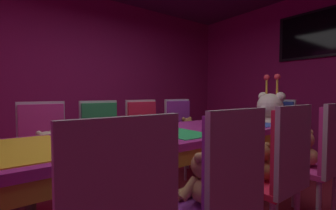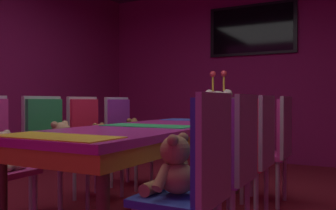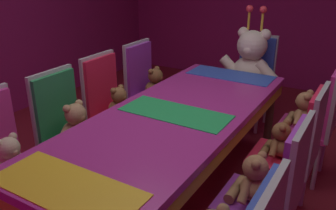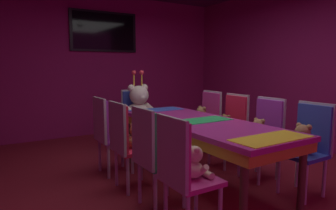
% 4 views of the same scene
% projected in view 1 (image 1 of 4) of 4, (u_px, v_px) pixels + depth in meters
% --- Properties ---
extents(wall_back, '(5.20, 0.12, 2.80)m').
position_uv_depth(wall_back, '(322.00, 73.00, 3.85)').
color(wall_back, '#8C1959').
rests_on(wall_back, ground_plane).
extents(wall_left, '(0.12, 6.40, 2.80)m').
position_uv_depth(wall_left, '(79.00, 74.00, 4.00)').
color(wall_left, '#8C1959').
rests_on(wall_left, ground_plane).
extents(banquet_table, '(0.90, 2.40, 0.75)m').
position_uv_depth(banquet_table, '(170.00, 141.00, 1.96)').
color(banquet_table, '#B22D8C').
rests_on(banquet_table, ground_plane).
extents(chair_left_0, '(0.42, 0.41, 0.98)m').
position_uv_depth(chair_left_0, '(43.00, 144.00, 2.13)').
color(chair_left_0, '#CC338C').
rests_on(chair_left_0, ground_plane).
extents(teddy_left_0, '(0.23, 0.29, 0.28)m').
position_uv_depth(teddy_left_0, '(46.00, 149.00, 2.02)').
color(teddy_left_0, beige).
rests_on(teddy_left_0, chair_left_0).
extents(chair_left_1, '(0.42, 0.41, 0.98)m').
position_uv_depth(chair_left_1, '(102.00, 137.00, 2.44)').
color(chair_left_1, '#268C4C').
rests_on(chair_left_1, ground_plane).
extents(teddy_left_1, '(0.26, 0.34, 0.32)m').
position_uv_depth(teddy_left_1, '(107.00, 140.00, 2.32)').
color(teddy_left_1, tan).
rests_on(teddy_left_1, chair_left_1).
extents(chair_left_2, '(0.42, 0.41, 0.98)m').
position_uv_depth(chair_left_2, '(144.00, 132.00, 2.79)').
color(chair_left_2, red).
rests_on(chair_left_2, ground_plane).
extents(teddy_left_2, '(0.22, 0.29, 0.27)m').
position_uv_depth(teddy_left_2, '(151.00, 136.00, 2.67)').
color(teddy_left_2, olive).
rests_on(teddy_left_2, chair_left_2).
extents(chair_left_3, '(0.42, 0.41, 0.98)m').
position_uv_depth(chair_left_3, '(181.00, 128.00, 3.13)').
color(chair_left_3, purple).
rests_on(chair_left_3, ground_plane).
extents(teddy_left_3, '(0.24, 0.31, 0.30)m').
position_uv_depth(teddy_left_3, '(188.00, 130.00, 3.01)').
color(teddy_left_3, brown).
rests_on(teddy_left_3, chair_left_3).
extents(chair_right_1, '(0.42, 0.41, 0.98)m').
position_uv_depth(chair_right_1, '(224.00, 186.00, 1.15)').
color(chair_right_1, purple).
rests_on(chair_right_1, ground_plane).
extents(teddy_right_1, '(0.24, 0.30, 0.29)m').
position_uv_depth(teddy_right_1, '(203.00, 180.00, 1.26)').
color(teddy_right_1, '#9E7247').
rests_on(teddy_right_1, chair_right_1).
extents(chair_right_2, '(0.42, 0.41, 0.98)m').
position_uv_depth(chair_right_2, '(281.00, 165.00, 1.49)').
color(chair_right_2, red).
rests_on(chair_right_2, ground_plane).
extents(teddy_right_2, '(0.21, 0.27, 0.26)m').
position_uv_depth(teddy_right_2, '(261.00, 164.00, 1.61)').
color(teddy_right_2, brown).
rests_on(teddy_right_2, chair_right_2).
extents(chair_right_3, '(0.42, 0.41, 0.98)m').
position_uv_depth(chair_right_3, '(323.00, 152.00, 1.81)').
color(chair_right_3, '#CC338C').
rests_on(chair_right_3, ground_plane).
extents(teddy_right_3, '(0.25, 0.32, 0.30)m').
position_uv_depth(teddy_right_3, '(303.00, 150.00, 1.93)').
color(teddy_right_3, '#9E7247').
rests_on(teddy_right_3, chair_right_3).
extents(throne_chair, '(0.41, 0.42, 0.98)m').
position_uv_depth(throne_chair, '(276.00, 129.00, 3.01)').
color(throne_chair, '#2D47B2').
rests_on(throne_chair, ground_plane).
extents(king_teddy_bear, '(0.66, 0.51, 0.85)m').
position_uv_depth(king_teddy_bear, '(269.00, 120.00, 2.90)').
color(king_teddy_bear, silver).
rests_on(king_teddy_bear, throne_chair).
extents(wall_tv, '(1.35, 0.06, 0.79)m').
position_uv_depth(wall_tv, '(321.00, 33.00, 3.76)').
color(wall_tv, black).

